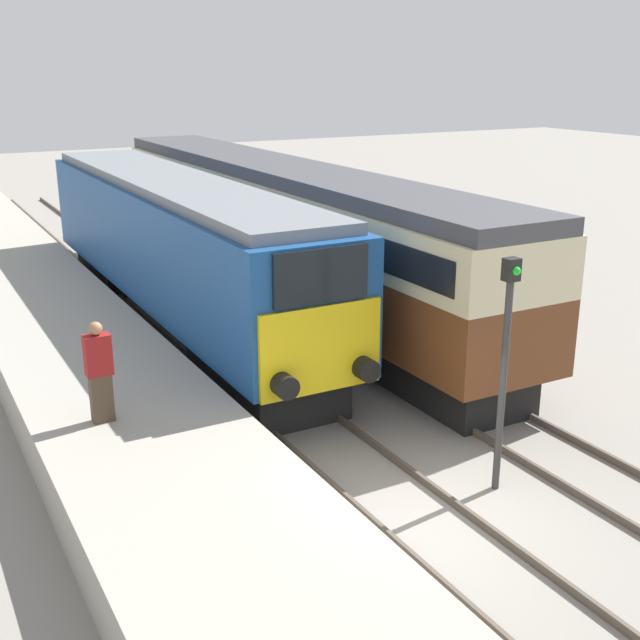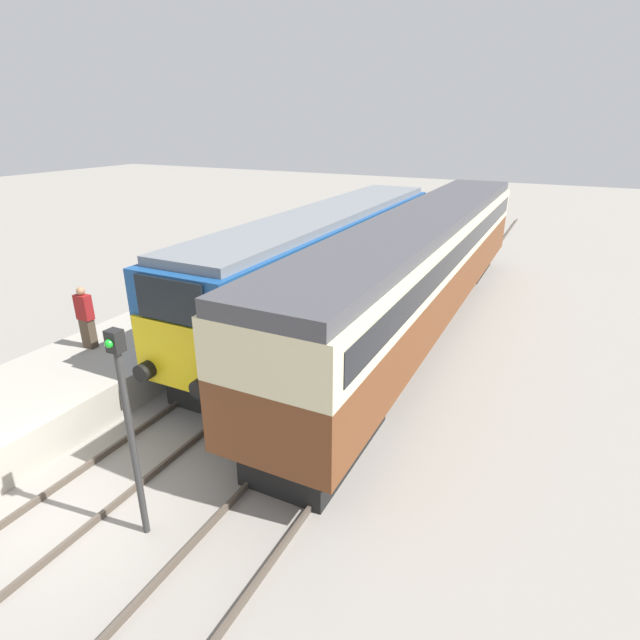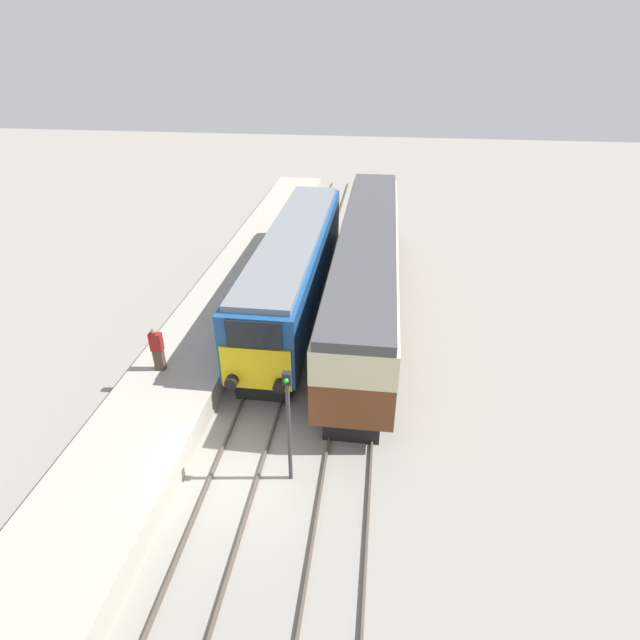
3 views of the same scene
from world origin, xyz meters
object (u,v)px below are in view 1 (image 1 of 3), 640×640
(passenger_carriage, at_px, (282,220))
(signal_post, at_px, (505,357))
(person_on_platform, at_px, (99,372))
(locomotive, at_px, (176,245))

(passenger_carriage, xyz_separation_m, signal_post, (-1.70, -11.50, -0.15))
(passenger_carriage, distance_m, person_on_platform, 10.67)
(locomotive, relative_size, signal_post, 4.11)
(locomotive, bearing_deg, passenger_carriage, 10.01)
(locomotive, xyz_separation_m, person_on_platform, (-3.85, -7.20, -0.39))
(locomotive, distance_m, passenger_carriage, 3.46)
(signal_post, bearing_deg, locomotive, 98.87)
(passenger_carriage, xyz_separation_m, person_on_platform, (-7.25, -7.80, -0.64))
(passenger_carriage, bearing_deg, signal_post, -98.41)
(passenger_carriage, height_order, person_on_platform, passenger_carriage)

